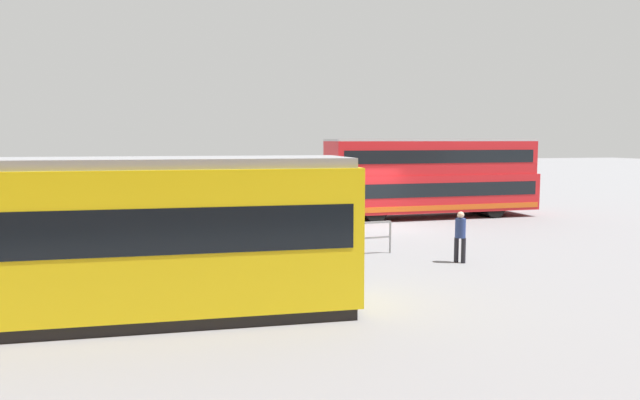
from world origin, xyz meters
TOP-DOWN VIEW (x-y plane):
  - ground_plane at (0.00, 0.00)m, footprint 160.00×160.00m
  - double_decker_bus at (-3.29, -2.65)m, footprint 10.44×2.77m
  - tram_yellow at (11.04, 10.69)m, footprint 12.19×2.96m
  - pedestrian_near_railing at (4.07, 4.43)m, footprint 0.43×0.43m
  - pedestrian_crossing at (0.35, 7.36)m, footprint 0.45×0.45m
  - pedestrian_railing at (5.50, 5.72)m, footprint 7.37×0.76m
  - info_sign at (8.92, 4.81)m, footprint 1.07×0.26m

SIDE VIEW (x-z plane):
  - ground_plane at x=0.00m, z-range 0.00..0.00m
  - pedestrian_railing at x=5.50m, z-range 0.20..1.28m
  - pedestrian_crossing at x=0.35m, z-range 0.11..1.68m
  - pedestrian_near_railing at x=4.07m, z-range 0.12..1.77m
  - info_sign at x=8.92m, z-range 0.42..2.66m
  - tram_yellow at x=11.04m, z-range 0.06..3.44m
  - double_decker_bus at x=-3.29m, z-range 0.04..3.81m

